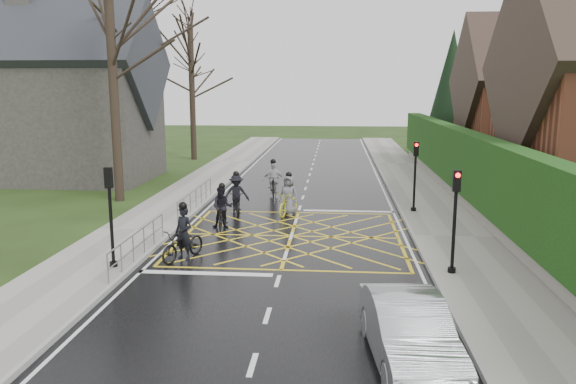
# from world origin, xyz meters

# --- Properties ---
(ground) EXTENTS (120.00, 120.00, 0.00)m
(ground) POSITION_xyz_m (0.00, 0.00, 0.00)
(ground) COLOR black
(ground) RESTS_ON ground
(road) EXTENTS (9.00, 80.00, 0.01)m
(road) POSITION_xyz_m (0.00, 0.00, 0.01)
(road) COLOR black
(road) RESTS_ON ground
(sidewalk_right) EXTENTS (3.00, 80.00, 0.15)m
(sidewalk_right) POSITION_xyz_m (6.00, 0.00, 0.07)
(sidewalk_right) COLOR gray
(sidewalk_right) RESTS_ON ground
(sidewalk_left) EXTENTS (3.00, 80.00, 0.15)m
(sidewalk_left) POSITION_xyz_m (-6.00, 0.00, 0.07)
(sidewalk_left) COLOR gray
(sidewalk_left) RESTS_ON ground
(stone_wall) EXTENTS (0.50, 38.00, 0.70)m
(stone_wall) POSITION_xyz_m (7.75, 6.00, 0.35)
(stone_wall) COLOR slate
(stone_wall) RESTS_ON ground
(hedge) EXTENTS (0.90, 38.00, 2.80)m
(hedge) POSITION_xyz_m (7.75, 6.00, 2.10)
(hedge) COLOR #11340E
(hedge) RESTS_ON stone_wall
(house_far) EXTENTS (9.80, 8.80, 10.30)m
(house_far) POSITION_xyz_m (14.75, 18.00, 4.36)
(house_far) COLOR brown
(house_far) RESTS_ON ground
(conifer) EXTENTS (4.60, 4.60, 10.00)m
(conifer) POSITION_xyz_m (10.75, 26.00, 4.99)
(conifer) COLOR black
(conifer) RESTS_ON ground
(church) EXTENTS (8.80, 7.80, 11.00)m
(church) POSITION_xyz_m (-13.54, 12.00, 4.93)
(church) COLOR #2D2B28
(church) RESTS_ON ground
(tree_near) EXTENTS (9.24, 9.24, 11.44)m
(tree_near) POSITION_xyz_m (-9.00, 6.00, 7.91)
(tree_near) COLOR black
(tree_near) RESTS_ON ground
(tree_mid) EXTENTS (10.08, 10.08, 12.48)m
(tree_mid) POSITION_xyz_m (-10.00, 14.00, 8.63)
(tree_mid) COLOR black
(tree_mid) RESTS_ON ground
(tree_far) EXTENTS (8.40, 8.40, 10.40)m
(tree_far) POSITION_xyz_m (-9.30, 22.00, 7.19)
(tree_far) COLOR black
(tree_far) RESTS_ON ground
(railing_south) EXTENTS (0.05, 5.04, 1.03)m
(railing_south) POSITION_xyz_m (-4.65, -3.50, 0.78)
(railing_south) COLOR slate
(railing_south) RESTS_ON ground
(railing_north) EXTENTS (0.05, 6.04, 1.03)m
(railing_north) POSITION_xyz_m (-4.65, 4.00, 0.79)
(railing_north) COLOR slate
(railing_north) RESTS_ON ground
(traffic_light_ne) EXTENTS (0.24, 0.31, 3.21)m
(traffic_light_ne) POSITION_xyz_m (5.10, 4.20, 1.66)
(traffic_light_ne) COLOR black
(traffic_light_ne) RESTS_ON ground
(traffic_light_se) EXTENTS (0.24, 0.31, 3.21)m
(traffic_light_se) POSITION_xyz_m (5.10, -4.20, 1.66)
(traffic_light_se) COLOR black
(traffic_light_se) RESTS_ON ground
(traffic_light_sw) EXTENTS (0.24, 0.31, 3.21)m
(traffic_light_sw) POSITION_xyz_m (-5.10, -4.50, 1.66)
(traffic_light_sw) COLOR black
(traffic_light_sw) RESTS_ON ground
(cyclist_rear) EXTENTS (1.45, 2.08, 1.91)m
(cyclist_rear) POSITION_xyz_m (-3.27, -3.17, 0.62)
(cyclist_rear) COLOR black
(cyclist_rear) RESTS_ON ground
(cyclist_back) EXTENTS (0.87, 1.86, 1.83)m
(cyclist_back) POSITION_xyz_m (-2.83, 0.98, 0.69)
(cyclist_back) COLOR black
(cyclist_back) RESTS_ON ground
(cyclist_mid) EXTENTS (1.27, 2.08, 1.91)m
(cyclist_mid) POSITION_xyz_m (-2.73, 3.62, 0.70)
(cyclist_mid) COLOR black
(cyclist_mid) RESTS_ON ground
(cyclist_front) EXTENTS (1.12, 2.05, 1.99)m
(cyclist_front) POSITION_xyz_m (-1.49, 7.27, 0.74)
(cyclist_front) COLOR black
(cyclist_front) RESTS_ON ground
(cyclist_lead) EXTENTS (1.24, 2.08, 1.91)m
(cyclist_lead) POSITION_xyz_m (-0.40, 3.58, 0.66)
(cyclist_lead) COLOR gold
(cyclist_lead) RESTS_ON ground
(car) EXTENTS (1.89, 4.31, 1.38)m
(car) POSITION_xyz_m (3.15, -9.66, 0.69)
(car) COLOR #ACAFB3
(car) RESTS_ON ground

